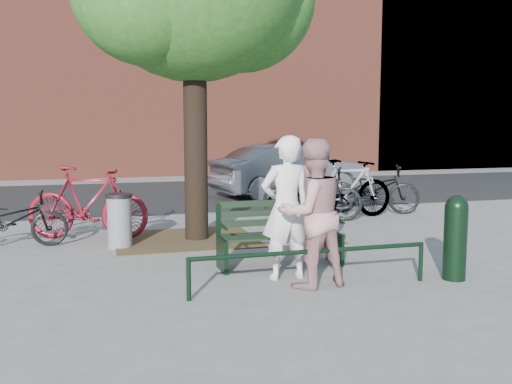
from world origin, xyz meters
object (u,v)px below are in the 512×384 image
object	(u,v)px
person_right	(312,213)
bollard	(455,235)
park_bench	(279,232)
person_left	(286,208)
parked_car	(290,171)
litter_bin	(119,220)
bicycle_c	(312,193)

from	to	relation	value
person_right	bollard	world-z (taller)	person_right
park_bench	bollard	size ratio (longest dim) A/B	1.59
park_bench	bollard	xyz separation A→B (m)	(1.96, -1.34, 0.11)
person_left	parked_car	bearing A→B (deg)	-113.20
parked_car	bollard	bearing A→B (deg)	163.62
park_bench	person_left	world-z (taller)	person_left
litter_bin	bicycle_c	world-z (taller)	bicycle_c
person_left	bollard	world-z (taller)	person_left
bollard	bicycle_c	bearing A→B (deg)	90.86
bollard	bicycle_c	size ratio (longest dim) A/B	0.52
parked_car	person_left	bearing A→B (deg)	148.85
park_bench	person_right	xyz separation A→B (m)	(0.06, -1.12, 0.44)
bicycle_c	bollard	bearing A→B (deg)	-150.73
park_bench	bicycle_c	distance (m)	3.96
person_left	person_right	bearing A→B (deg)	109.25
bollard	litter_bin	xyz separation A→B (m)	(-4.08, 3.17, -0.14)
bicycle_c	person_left	bearing A→B (deg)	-177.36
park_bench	person_left	distance (m)	0.83
person_left	bicycle_c	size ratio (longest dim) A/B	0.89
litter_bin	parked_car	world-z (taller)	parked_car
litter_bin	person_left	bearing A→B (deg)	-51.54
person_left	litter_bin	bearing A→B (deg)	-54.87
bollard	parked_car	xyz separation A→B (m)	(0.76, 8.52, 0.13)
bollard	parked_car	distance (m)	8.55
park_bench	parked_car	world-z (taller)	parked_car
person_left	parked_car	world-z (taller)	person_left
bicycle_c	parked_car	size ratio (longest dim) A/B	0.48
person_left	person_right	distance (m)	0.47
person_right	parked_car	distance (m)	8.72
bollard	parked_car	bearing A→B (deg)	84.90
bollard	person_right	bearing A→B (deg)	173.41
person_right	parked_car	world-z (taller)	person_right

